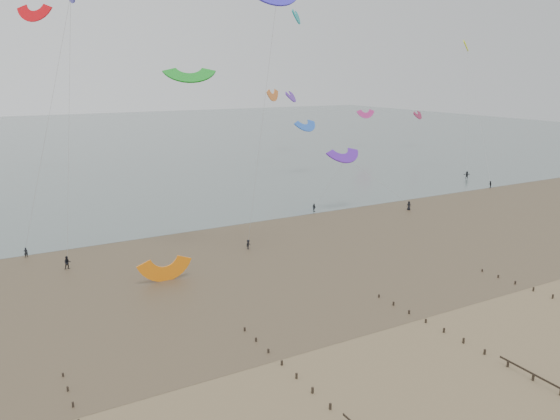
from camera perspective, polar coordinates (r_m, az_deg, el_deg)
The scene contains 6 objects.
ground at distance 57.33m, azimuth 14.96°, elevation -13.74°, with size 500.00×500.00×0.00m, color brown.
sea_and_shore at distance 81.42m, azimuth -4.31°, elevation -4.79°, with size 500.00×665.00×0.03m.
kitesurfer_lead at distance 88.55m, azimuth -25.02°, elevation -4.04°, with size 0.55×0.36×1.52m, color black.
kitesurfers at distance 109.34m, azimuth 7.72°, elevation 0.52°, with size 142.46×25.75×1.89m.
grounded_kite at distance 73.35m, azimuth -11.85°, elevation -7.24°, with size 5.96×3.12×4.54m, color orange, non-canonical shape.
kites_airborne at distance 125.72m, azimuth -18.09°, elevation 11.80°, with size 245.93×105.86×39.85m.
Camera 1 is at (-36.55, -35.48, 26.31)m, focal length 35.00 mm.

